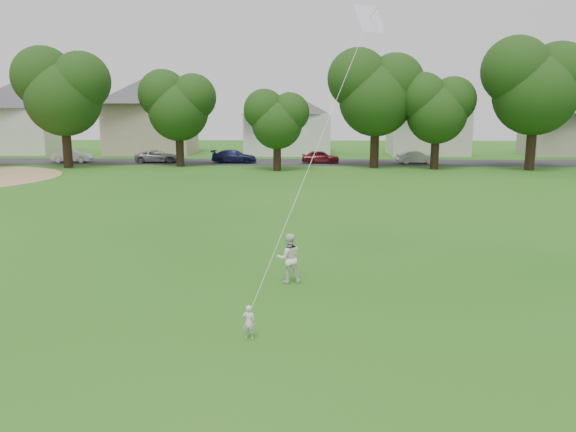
{
  "coord_description": "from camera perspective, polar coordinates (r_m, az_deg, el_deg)",
  "views": [
    {
      "loc": [
        2.59,
        -13.58,
        5.32
      ],
      "look_at": [
        1.98,
        2.0,
        2.3
      ],
      "focal_mm": 35.0,
      "sensor_mm": 36.0,
      "label": 1
    }
  ],
  "objects": [
    {
      "name": "older_boy",
      "position": [
        17.28,
        0.09,
        -4.31
      ],
      "size": [
        0.85,
        0.72,
        1.54
      ],
      "primitive_type": "imported",
      "rotation": [
        0.0,
        0.0,
        3.35
      ],
      "color": "white",
      "rests_on": "ground"
    },
    {
      "name": "house_row",
      "position": [
        65.76,
        -1.9,
        10.66
      ],
      "size": [
        77.69,
        13.96,
        10.54
      ],
      "color": "silver",
      "rests_on": "ground"
    },
    {
      "name": "ground",
      "position": [
        14.82,
        -8.11,
        -10.2
      ],
      "size": [
        160.0,
        160.0,
        0.0
      ],
      "primitive_type": "plane",
      "color": "#1D5613",
      "rests_on": "ground"
    },
    {
      "name": "parked_cars",
      "position": [
        56.08,
        -10.17,
        5.99
      ],
      "size": [
        47.74,
        2.5,
        1.29
      ],
      "color": "black",
      "rests_on": "ground"
    },
    {
      "name": "street",
      "position": [
        55.9,
        -0.42,
        5.49
      ],
      "size": [
        90.0,
        7.0,
        0.01
      ],
      "primitive_type": "cube",
      "color": "#2D2D30",
      "rests_on": "ground"
    },
    {
      "name": "kite",
      "position": [
        15.53,
        3.11,
        7.34
      ],
      "size": [
        2.24,
        3.72,
        10.39
      ],
      "color": "white",
      "rests_on": "ground"
    },
    {
      "name": "tree_row",
      "position": [
        49.76,
        2.1,
        12.32
      ],
      "size": [
        81.26,
        9.06,
        11.57
      ],
      "color": "black",
      "rests_on": "ground"
    },
    {
      "name": "toddler",
      "position": [
        13.3,
        -4.0,
        -10.71
      ],
      "size": [
        0.32,
        0.22,
        0.83
      ],
      "primitive_type": "imported",
      "rotation": [
        0.0,
        0.0,
        3.06
      ],
      "color": "silver",
      "rests_on": "ground"
    }
  ]
}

